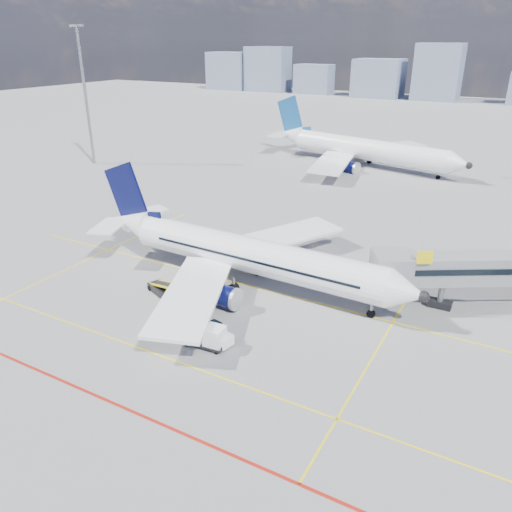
# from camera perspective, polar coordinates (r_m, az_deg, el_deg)

# --- Properties ---
(ground) EXTENTS (420.00, 420.00, 0.00)m
(ground) POSITION_cam_1_polar(r_m,az_deg,el_deg) (44.48, -5.19, -7.69)
(ground) COLOR gray
(ground) RESTS_ON ground
(apron_markings) EXTENTS (90.00, 35.12, 0.01)m
(apron_markings) POSITION_cam_1_polar(r_m,az_deg,el_deg) (42.13, -8.85, -9.84)
(apron_markings) COLOR yellow
(apron_markings) RESTS_ON ground
(floodlight_mast_nw) EXTENTS (3.20, 0.61, 25.45)m
(floodlight_mast_nw) POSITION_cam_1_polar(r_m,az_deg,el_deg) (105.17, -18.95, 17.24)
(floodlight_mast_nw) COLOR gray
(floodlight_mast_nw) RESTS_ON ground
(distant_skyline) EXTENTS (244.59, 15.75, 25.77)m
(distant_skyline) POSITION_cam_1_polar(r_m,az_deg,el_deg) (222.44, 25.22, 18.05)
(distant_skyline) COLOR slate
(distant_skyline) RESTS_ON ground
(main_aircraft) EXTENTS (36.76, 32.02, 10.82)m
(main_aircraft) POSITION_cam_1_polar(r_m,az_deg,el_deg) (50.16, -1.79, 0.33)
(main_aircraft) COLOR white
(main_aircraft) RESTS_ON ground
(second_aircraft) EXTENTS (42.66, 36.67, 12.61)m
(second_aircraft) POSITION_cam_1_polar(r_m,az_deg,el_deg) (102.04, 11.79, 11.91)
(second_aircraft) COLOR white
(second_aircraft) RESTS_ON ground
(baggage_tug) EXTENTS (2.75, 1.98, 1.75)m
(baggage_tug) POSITION_cam_1_polar(r_m,az_deg,el_deg) (41.34, -4.58, -8.95)
(baggage_tug) COLOR white
(baggage_tug) RESTS_ON ground
(cargo_dolly) EXTENTS (3.64, 1.85, 1.94)m
(cargo_dolly) POSITION_cam_1_polar(r_m,az_deg,el_deg) (40.99, -5.84, -8.94)
(cargo_dolly) COLOR black
(cargo_dolly) RESTS_ON ground
(belt_loader) EXTENTS (5.46, 3.28, 2.24)m
(belt_loader) POSITION_cam_1_polar(r_m,az_deg,el_deg) (49.51, -10.59, -3.80)
(belt_loader) COLOR black
(belt_loader) RESTS_ON ground
(ramp_worker) EXTENTS (0.68, 0.76, 1.75)m
(ramp_worker) POSITION_cam_1_polar(r_m,az_deg,el_deg) (40.60, -4.90, -9.55)
(ramp_worker) COLOR yellow
(ramp_worker) RESTS_ON ground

